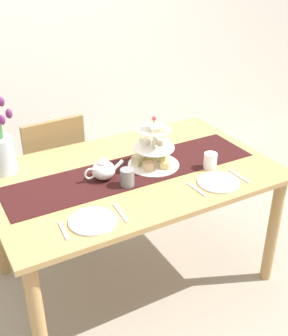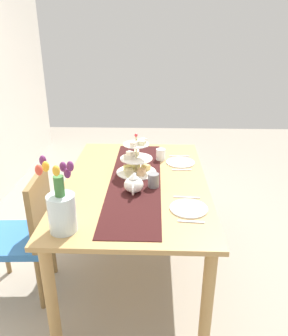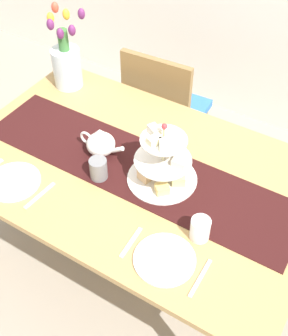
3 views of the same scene
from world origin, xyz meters
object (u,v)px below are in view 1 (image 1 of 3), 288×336
at_px(teapot, 103,169).
at_px(knife_left, 121,213).
at_px(chair_left, 52,169).
at_px(dinner_plate_right, 219,182).
at_px(tulip_vase, 1,150).
at_px(knife_right, 239,176).
at_px(fork_left, 63,230).
at_px(tiered_cake_stand, 153,152).
at_px(fork_right, 197,189).
at_px(mug_grey, 127,177).
at_px(mug_white_text, 210,161).
at_px(dining_table, 133,187).
at_px(dinner_plate_left, 93,221).

bearing_deg(teapot, knife_left, -101.03).
xyz_separation_m(chair_left, dinner_plate_right, (0.61, -1.08, 0.27)).
height_order(chair_left, tulip_vase, tulip_vase).
bearing_deg(knife_right, fork_left, 180.00).
relative_size(tiered_cake_stand, tulip_vase, 0.73).
bearing_deg(chair_left, knife_left, -89.19).
relative_size(fork_right, mug_grey, 1.58).
distance_m(teapot, dinner_plate_right, 0.63).
height_order(chair_left, tiered_cake_stand, tiered_cake_stand).
height_order(chair_left, knife_right, chair_left).
distance_m(chair_left, knife_right, 1.34).
height_order(tulip_vase, mug_white_text, tulip_vase).
xyz_separation_m(teapot, fork_right, (0.38, -0.35, -0.06)).
bearing_deg(mug_white_text, dinner_plate_right, -110.75).
bearing_deg(fork_left, teapot, 44.03).
bearing_deg(dining_table, mug_white_text, -24.53).
bearing_deg(chair_left, dining_table, -70.32).
distance_m(teapot, fork_left, 0.50).
relative_size(chair_left, tiered_cake_stand, 2.99).
distance_m(chair_left, mug_white_text, 1.18).
relative_size(tulip_vase, fork_left, 2.78).
relative_size(dining_table, teapot, 6.73).
xyz_separation_m(dinner_plate_left, dinner_plate_right, (0.74, 0.00, 0.00)).
relative_size(dinner_plate_right, mug_grey, 2.42).
bearing_deg(fork_left, mug_grey, 26.26).
bearing_deg(teapot, chair_left, 96.41).
distance_m(knife_left, mug_grey, 0.27).
height_order(dinner_plate_left, dinner_plate_right, same).
bearing_deg(mug_grey, dinner_plate_right, -25.86).
bearing_deg(dinner_plate_right, chair_left, 119.39).
bearing_deg(tiered_cake_stand, tulip_vase, 155.94).
height_order(chair_left, dinner_plate_left, chair_left).
bearing_deg(knife_left, teapot, 78.97).
distance_m(dining_table, chair_left, 0.80).
bearing_deg(fork_right, dinner_plate_left, 180.00).
height_order(tiered_cake_stand, mug_grey, tiered_cake_stand).
height_order(dinner_plate_left, knife_right, dinner_plate_left).
distance_m(tulip_vase, knife_left, 0.81).
distance_m(knife_right, mug_grey, 0.63).
bearing_deg(mug_white_text, knife_left, -166.25).
distance_m(dinner_plate_left, fork_right, 0.59).
relative_size(dining_table, knife_right, 9.43).
xyz_separation_m(knife_left, mug_white_text, (0.65, 0.16, 0.04)).
relative_size(chair_left, mug_grey, 9.58).
bearing_deg(fork_right, dinner_plate_right, 0.00).
xyz_separation_m(fork_left, knife_left, (0.29, 0.00, 0.00)).
bearing_deg(tiered_cake_stand, fork_left, -152.59).
bearing_deg(knife_left, dinner_plate_right, 0.00).
xyz_separation_m(dinner_plate_right, knife_right, (0.15, 0.00, -0.00)).
bearing_deg(dinner_plate_left, dining_table, 41.33).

